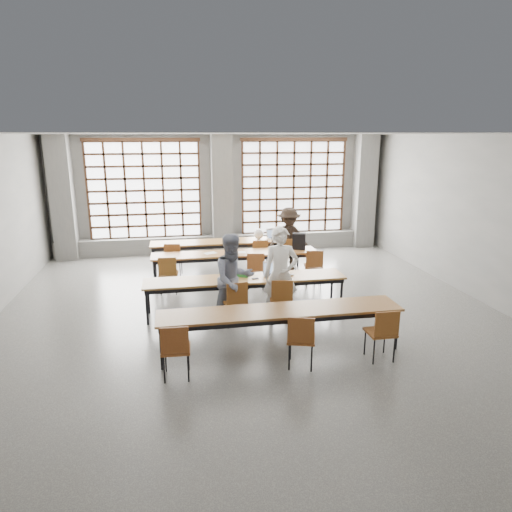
{
  "coord_description": "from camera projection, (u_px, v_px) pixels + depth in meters",
  "views": [
    {
      "loc": [
        -1.44,
        -8.33,
        3.49
      ],
      "look_at": [
        0.15,
        0.4,
        1.12
      ],
      "focal_mm": 32.0,
      "sensor_mm": 36.0,
      "label": 1
    }
  ],
  "objects": [
    {
      "name": "floor",
      "position": [
        252.0,
        316.0,
        9.07
      ],
      "size": [
        11.0,
        11.0,
        0.0
      ],
      "primitive_type": "plane",
      "color": "#4F4F4C",
      "rests_on": "ground"
    },
    {
      "name": "ceiling",
      "position": [
        252.0,
        134.0,
        8.16
      ],
      "size": [
        11.0,
        11.0,
        0.0
      ],
      "primitive_type": "plane",
      "rotation": [
        3.14,
        0.0,
        0.0
      ],
      "color": "silver",
      "rests_on": "floor"
    },
    {
      "name": "wall_back",
      "position": [
        221.0,
        194.0,
        13.84
      ],
      "size": [
        10.0,
        0.0,
        10.0
      ],
      "primitive_type": "plane",
      "rotation": [
        1.57,
        0.0,
        0.0
      ],
      "color": "#5C5C5A",
      "rests_on": "floor"
    },
    {
      "name": "wall_front",
      "position": [
        378.0,
        376.0,
        3.39
      ],
      "size": [
        10.0,
        0.0,
        10.0
      ],
      "primitive_type": "plane",
      "rotation": [
        -1.57,
        0.0,
        0.0
      ],
      "color": "#5C5C5A",
      "rests_on": "floor"
    },
    {
      "name": "wall_right",
      "position": [
        488.0,
        221.0,
        9.48
      ],
      "size": [
        0.0,
        11.0,
        11.0
      ],
      "primitive_type": "plane",
      "rotation": [
        1.57,
        0.0,
        -1.57
      ],
      "color": "#5C5C5A",
      "rests_on": "floor"
    },
    {
      "name": "column_left",
      "position": [
        62.0,
        198.0,
        12.8
      ],
      "size": [
        0.6,
        0.55,
        3.5
      ],
      "primitive_type": "cube",
      "color": "#585855",
      "rests_on": "floor"
    },
    {
      "name": "column_mid",
      "position": [
        222.0,
        195.0,
        13.58
      ],
      "size": [
        0.6,
        0.55,
        3.5
      ],
      "primitive_type": "cube",
      "color": "#585855",
      "rests_on": "floor"
    },
    {
      "name": "column_right",
      "position": [
        364.0,
        192.0,
        14.36
      ],
      "size": [
        0.6,
        0.55,
        3.5
      ],
      "primitive_type": "cube",
      "color": "#585855",
      "rests_on": "floor"
    },
    {
      "name": "window_left",
      "position": [
        145.0,
        191.0,
        13.34
      ],
      "size": [
        3.32,
        0.12,
        3.0
      ],
      "color": "white",
      "rests_on": "wall_back"
    },
    {
      "name": "window_right",
      "position": [
        293.0,
        187.0,
        14.12
      ],
      "size": [
        3.32,
        0.12,
        3.0
      ],
      "color": "white",
      "rests_on": "wall_back"
    },
    {
      "name": "sill_ledge",
      "position": [
        223.0,
        243.0,
        14.04
      ],
      "size": [
        9.8,
        0.35,
        0.5
      ],
      "primitive_type": "cube",
      "color": "#585855",
      "rests_on": "floor"
    },
    {
      "name": "desk_row_a",
      "position": [
        226.0,
        243.0,
        12.23
      ],
      "size": [
        4.0,
        0.7,
        0.73
      ],
      "color": "brown",
      "rests_on": "floor"
    },
    {
      "name": "desk_row_b",
      "position": [
        235.0,
        255.0,
        11.03
      ],
      "size": [
        4.0,
        0.7,
        0.73
      ],
      "color": "brown",
      "rests_on": "floor"
    },
    {
      "name": "desk_row_c",
      "position": [
        245.0,
        281.0,
        9.08
      ],
      "size": [
        4.0,
        0.7,
        0.73
      ],
      "color": "brown",
      "rests_on": "floor"
    },
    {
      "name": "desk_row_d",
      "position": [
        280.0,
        313.0,
        7.44
      ],
      "size": [
        4.0,
        0.7,
        0.73
      ],
      "color": "brown",
      "rests_on": "floor"
    },
    {
      "name": "chair_back_left",
      "position": [
        173.0,
        256.0,
        11.43
      ],
      "size": [
        0.48,
        0.48,
        0.88
      ],
      "color": "maroon",
      "rests_on": "floor"
    },
    {
      "name": "chair_back_mid",
      "position": [
        260.0,
        252.0,
        11.81
      ],
      "size": [
        0.43,
        0.43,
        0.88
      ],
      "color": "brown",
      "rests_on": "floor"
    },
    {
      "name": "chair_back_right",
      "position": [
        289.0,
        251.0,
        11.95
      ],
      "size": [
        0.49,
        0.49,
        0.88
      ],
      "color": "brown",
      "rests_on": "floor"
    },
    {
      "name": "chair_mid_left",
      "position": [
        168.0,
        271.0,
        10.19
      ],
      "size": [
        0.45,
        0.46,
        0.88
      ],
      "color": "brown",
      "rests_on": "floor"
    },
    {
      "name": "chair_mid_centre",
      "position": [
        256.0,
        267.0,
        10.53
      ],
      "size": [
        0.49,
        0.49,
        0.88
      ],
      "color": "brown",
      "rests_on": "floor"
    },
    {
      "name": "chair_mid_right",
      "position": [
        314.0,
        264.0,
        10.77
      ],
      "size": [
        0.49,
        0.49,
        0.88
      ],
      "color": "brown",
      "rests_on": "floor"
    },
    {
      "name": "chair_front_left",
      "position": [
        235.0,
        299.0,
        8.47
      ],
      "size": [
        0.48,
        0.48,
        0.88
      ],
      "color": "brown",
      "rests_on": "floor"
    },
    {
      "name": "chair_front_right",
      "position": [
        281.0,
        296.0,
        8.62
      ],
      "size": [
        0.47,
        0.48,
        0.88
      ],
      "color": "brown",
      "rests_on": "floor"
    },
    {
      "name": "chair_near_left",
      "position": [
        175.0,
        346.0,
        6.58
      ],
      "size": [
        0.44,
        0.45,
        0.88
      ],
      "color": "#673014",
      "rests_on": "floor"
    },
    {
      "name": "chair_near_mid",
      "position": [
        301.0,
        336.0,
        6.91
      ],
      "size": [
        0.53,
        0.53,
        0.88
      ],
      "color": "brown",
      "rests_on": "floor"
    },
    {
      "name": "chair_near_right",
      "position": [
        383.0,
        329.0,
        7.13
      ],
      "size": [
        0.42,
        0.43,
        0.88
      ],
      "color": "brown",
      "rests_on": "floor"
    },
    {
      "name": "student_male",
      "position": [
        281.0,
        275.0,
        8.64
      ],
      "size": [
        0.7,
        0.49,
        1.84
      ],
      "primitive_type": "imported",
      "rotation": [
        0.0,
        0.0,
        -0.08
      ],
      "color": "white",
      "rests_on": "floor"
    },
    {
      "name": "student_female",
      "position": [
        234.0,
        280.0,
        8.5
      ],
      "size": [
        1.02,
        0.9,
        1.74
      ],
      "primitive_type": "imported",
      "rotation": [
        0.0,
        0.0,
        0.34
      ],
      "color": "navy",
      "rests_on": "floor"
    },
    {
      "name": "student_back",
      "position": [
        289.0,
        239.0,
        11.99
      ],
      "size": [
        1.09,
        0.65,
        1.66
      ],
      "primitive_type": "imported",
      "rotation": [
        0.0,
        0.0,
        -0.03
      ],
      "color": "black",
      "rests_on": "floor"
    },
    {
      "name": "laptop_front",
      "position": [
        272.0,
        272.0,
        9.25
      ],
      "size": [
        0.41,
        0.37,
        0.26
      ],
      "color": "#B8B7BD",
      "rests_on": "desk_row_c"
    },
    {
      "name": "laptop_back",
      "position": [
        274.0,
        236.0,
        12.53
      ],
      "size": [
        0.43,
        0.4,
        0.26
      ],
      "color": "#AEAFB3",
      "rests_on": "desk_row_a"
    },
    {
      "name": "mouse",
      "position": [
        292.0,
        275.0,
        9.2
      ],
      "size": [
        0.11,
        0.08,
        0.04
      ],
      "primitive_type": "ellipsoid",
      "rotation": [
        0.0,
        0.0,
        0.12
      ],
      "color": "white",
      "rests_on": "desk_row_c"
    },
    {
      "name": "green_box",
      "position": [
        242.0,
        275.0,
        9.12
      ],
      "size": [
        0.27,
        0.18,
        0.09
      ],
      "primitive_type": "cube",
      "rotation": [
        0.0,
        0.0,
        -0.4
      ],
      "color": "#2B8530",
      "rests_on": "desk_row_c"
    },
    {
      "name": "phone",
      "position": [
        255.0,
        278.0,
        9.0
      ],
      "size": [
        0.14,
        0.07,
        0.01
      ],
      "primitive_type": "cube",
      "rotation": [
        0.0,
        0.0,
        0.1
      ],
      "color": "black",
      "rests_on": "desk_row_c"
    },
    {
      "name": "paper_sheet_a",
      "position": [
        210.0,
        253.0,
        10.95
      ],
      "size": [
        0.36,
        0.31,
        0.0
      ],
      "primitive_type": "cube",
      "rotation": [
        0.0,
        0.0,
        0.4
      ],
      "color": "silver",
      "rests_on": "desk_row_b"
    },
    {
      "name": "paper_sheet_c",
      "position": [
        239.0,
        252.0,
        11.03
      ],
      "size": [
        0.32,
        0.24,
        0.0
      ],
      "primitive_type": "cube",
      "rotation": [
        0.0,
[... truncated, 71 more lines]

